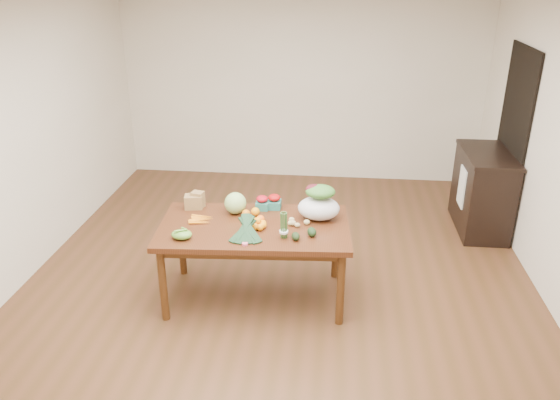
# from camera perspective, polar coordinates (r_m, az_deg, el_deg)

# --- Properties ---
(floor) EXTENTS (6.00, 6.00, 0.00)m
(floor) POSITION_cam_1_polar(r_m,az_deg,el_deg) (5.43, -0.15, -8.80)
(floor) COLOR #58331E
(floor) RESTS_ON ground
(room_walls) EXTENTS (5.02, 6.02, 2.70)m
(room_walls) POSITION_cam_1_polar(r_m,az_deg,el_deg) (4.84, -0.17, 4.81)
(room_walls) COLOR silver
(room_walls) RESTS_ON floor
(dining_table) EXTENTS (1.75, 1.05, 0.75)m
(dining_table) POSITION_cam_1_polar(r_m,az_deg,el_deg) (5.07, -2.64, -6.44)
(dining_table) COLOR #492311
(dining_table) RESTS_ON floor
(doorway_dark) EXTENTS (0.02, 1.00, 2.10)m
(doorway_dark) POSITION_cam_1_polar(r_m,az_deg,el_deg) (6.73, 23.02, 5.68)
(doorway_dark) COLOR black
(doorway_dark) RESTS_ON floor
(cabinet) EXTENTS (0.52, 1.02, 0.94)m
(cabinet) POSITION_cam_1_polar(r_m,az_deg,el_deg) (6.75, 20.38, 0.86)
(cabinet) COLOR black
(cabinet) RESTS_ON floor
(dish_towel) EXTENTS (0.02, 0.28, 0.45)m
(dish_towel) POSITION_cam_1_polar(r_m,az_deg,el_deg) (6.57, 18.46, 1.31)
(dish_towel) COLOR white
(dish_towel) RESTS_ON cabinet
(paper_bag) EXTENTS (0.24, 0.20, 0.16)m
(paper_bag) POSITION_cam_1_polar(r_m,az_deg,el_deg) (5.25, -9.01, -0.04)
(paper_bag) COLOR olive
(paper_bag) RESTS_ON dining_table
(cabbage) EXTENTS (0.20, 0.20, 0.20)m
(cabbage) POSITION_cam_1_polar(r_m,az_deg,el_deg) (5.09, -4.69, -0.33)
(cabbage) COLOR #A1CF77
(cabbage) RESTS_ON dining_table
(strawberry_basket_a) EXTENTS (0.12, 0.12, 0.11)m
(strawberry_basket_a) POSITION_cam_1_polar(r_m,az_deg,el_deg) (5.18, -1.88, -0.41)
(strawberry_basket_a) COLOR red
(strawberry_basket_a) RESTS_ON dining_table
(strawberry_basket_b) EXTENTS (0.13, 0.13, 0.11)m
(strawberry_basket_b) POSITION_cam_1_polar(r_m,az_deg,el_deg) (5.19, -0.59, -0.30)
(strawberry_basket_b) COLOR #B10D0B
(strawberry_basket_b) RESTS_ON dining_table
(orange_a) EXTENTS (0.08, 0.08, 0.08)m
(orange_a) POSITION_cam_1_polar(r_m,az_deg,el_deg) (5.02, -3.58, -1.42)
(orange_a) COLOR #FFA50F
(orange_a) RESTS_ON dining_table
(orange_b) EXTENTS (0.08, 0.08, 0.08)m
(orange_b) POSITION_cam_1_polar(r_m,az_deg,el_deg) (5.05, -2.60, -1.23)
(orange_b) COLOR #FFA50F
(orange_b) RESTS_ON dining_table
(orange_c) EXTENTS (0.08, 0.08, 0.08)m
(orange_c) POSITION_cam_1_polar(r_m,az_deg,el_deg) (4.91, -2.06, -2.02)
(orange_c) COLOR orange
(orange_c) RESTS_ON dining_table
(mandarin_cluster) EXTENTS (0.19, 0.19, 0.10)m
(mandarin_cluster) POSITION_cam_1_polar(r_m,az_deg,el_deg) (4.83, -2.34, -2.34)
(mandarin_cluster) COLOR orange
(mandarin_cluster) RESTS_ON dining_table
(carrots) EXTENTS (0.23, 0.20, 0.03)m
(carrots) POSITION_cam_1_polar(r_m,az_deg,el_deg) (5.01, -8.23, -2.01)
(carrots) COLOR orange
(carrots) RESTS_ON dining_table
(snap_pea_bag) EXTENTS (0.18, 0.13, 0.08)m
(snap_pea_bag) POSITION_cam_1_polar(r_m,az_deg,el_deg) (4.71, -10.23, -3.57)
(snap_pea_bag) COLOR #599432
(snap_pea_bag) RESTS_ON dining_table
(kale_bunch) EXTENTS (0.34, 0.42, 0.16)m
(kale_bunch) POSITION_cam_1_polar(r_m,az_deg,el_deg) (4.61, -3.58, -3.25)
(kale_bunch) COLOR black
(kale_bunch) RESTS_ON dining_table
(asparagus_bundle) EXTENTS (0.09, 0.12, 0.26)m
(asparagus_bundle) POSITION_cam_1_polar(r_m,az_deg,el_deg) (4.60, 0.40, -2.64)
(asparagus_bundle) COLOR #437033
(asparagus_bundle) RESTS_ON dining_table
(potato_a) EXTENTS (0.06, 0.05, 0.05)m
(potato_a) POSITION_cam_1_polar(r_m,az_deg,el_deg) (4.87, 1.12, -2.42)
(potato_a) COLOR #CEC377
(potato_a) RESTS_ON dining_table
(potato_b) EXTENTS (0.05, 0.04, 0.04)m
(potato_b) POSITION_cam_1_polar(r_m,az_deg,el_deg) (4.84, 1.83, -2.64)
(potato_b) COLOR tan
(potato_b) RESTS_ON dining_table
(potato_c) EXTENTS (0.06, 0.05, 0.05)m
(potato_c) POSITION_cam_1_polar(r_m,az_deg,el_deg) (4.87, 1.36, -2.43)
(potato_c) COLOR tan
(potato_c) RESTS_ON dining_table
(potato_d) EXTENTS (0.05, 0.05, 0.05)m
(potato_d) POSITION_cam_1_polar(r_m,az_deg,el_deg) (4.93, 1.22, -2.07)
(potato_d) COLOR #D4C07A
(potato_d) RESTS_ON dining_table
(potato_e) EXTENTS (0.06, 0.05, 0.05)m
(potato_e) POSITION_cam_1_polar(r_m,az_deg,el_deg) (4.89, 2.81, -2.32)
(potato_e) COLOR tan
(potato_e) RESTS_ON dining_table
(avocado_a) EXTENTS (0.10, 0.12, 0.07)m
(avocado_a) POSITION_cam_1_polar(r_m,az_deg,el_deg) (4.62, 1.64, -3.81)
(avocado_a) COLOR black
(avocado_a) RESTS_ON dining_table
(avocado_b) EXTENTS (0.11, 0.13, 0.08)m
(avocado_b) POSITION_cam_1_polar(r_m,az_deg,el_deg) (4.69, 3.34, -3.35)
(avocado_b) COLOR black
(avocado_b) RESTS_ON dining_table
(salad_bag) EXTENTS (0.40, 0.31, 0.30)m
(salad_bag) POSITION_cam_1_polar(r_m,az_deg,el_deg) (4.95, 4.08, -0.42)
(salad_bag) COLOR white
(salad_bag) RESTS_ON dining_table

